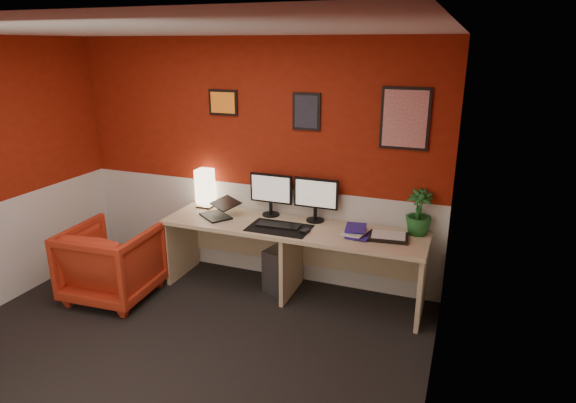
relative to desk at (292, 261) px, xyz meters
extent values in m
cube|color=black|center=(-0.56, -1.41, -0.36)|extent=(4.00, 3.50, 0.01)
cube|color=white|center=(-0.56, -1.41, 2.13)|extent=(4.00, 3.50, 0.01)
cube|color=maroon|center=(-0.56, 0.34, 0.89)|extent=(4.00, 0.01, 2.50)
cube|color=maroon|center=(1.44, -1.41, 0.89)|extent=(0.01, 3.50, 2.50)
cube|color=silver|center=(-0.56, 0.34, 0.14)|extent=(4.00, 0.01, 1.00)
cube|color=silver|center=(1.43, -1.41, 0.14)|extent=(0.01, 3.50, 1.00)
cube|color=tan|center=(0.00, 0.00, 0.00)|extent=(2.60, 0.65, 0.73)
cube|color=#FFE5B2|center=(-1.08, 0.23, 0.56)|extent=(0.16, 0.16, 0.40)
cube|color=black|center=(-0.82, -0.02, 0.47)|extent=(0.40, 0.38, 0.22)
cube|color=black|center=(-0.31, 0.23, 0.66)|extent=(0.45, 0.06, 0.58)
cube|color=black|center=(0.17, 0.23, 0.66)|extent=(0.45, 0.06, 0.58)
cube|color=black|center=(-0.09, -0.09, 0.37)|extent=(0.60, 0.38, 0.01)
cube|color=black|center=(-0.12, -0.06, 0.38)|extent=(0.43, 0.16, 0.02)
cube|color=black|center=(0.18, -0.12, 0.39)|extent=(0.08, 0.11, 0.03)
imported|color=#302095|center=(0.57, 0.00, 0.38)|extent=(0.23, 0.29, 0.03)
imported|color=silver|center=(0.55, 0.00, 0.40)|extent=(0.24, 0.30, 0.02)
imported|color=#302095|center=(0.54, 0.01, 0.43)|extent=(0.22, 0.28, 0.02)
cube|color=black|center=(0.93, 0.02, 0.38)|extent=(0.38, 0.29, 0.03)
imported|color=#19591E|center=(1.17, 0.23, 0.58)|extent=(0.24, 0.24, 0.43)
cube|color=#99999E|center=(-0.15, 0.12, -0.14)|extent=(0.30, 0.48, 0.45)
imported|color=#B72F17|center=(-1.64, -0.67, 0.01)|extent=(0.84, 0.87, 0.74)
cube|color=orange|center=(-0.87, 0.33, 1.49)|extent=(0.32, 0.02, 0.26)
cube|color=black|center=(0.03, 0.33, 1.44)|extent=(0.28, 0.02, 0.36)
cube|color=red|center=(0.97, 0.33, 1.42)|extent=(0.44, 0.02, 0.56)
camera|label=1|loc=(1.53, -4.14, 2.05)|focal=30.27mm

